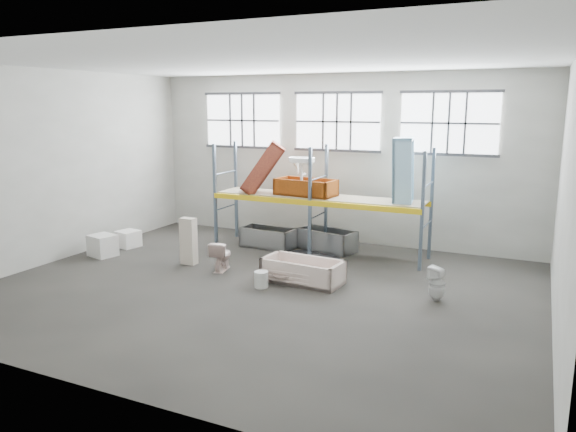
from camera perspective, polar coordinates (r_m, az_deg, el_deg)
The scene contains 34 objects.
floor at distance 12.52m, azimuth -2.92°, elevation -7.77°, with size 12.00×10.00×0.10m, color #433F39.
ceiling at distance 11.86m, azimuth -3.19°, elevation 16.18°, with size 12.00×10.00×0.10m, color silver.
wall_back at distance 16.52m, azimuth 5.23°, elevation 5.98°, with size 12.00×0.10×5.00m, color #9E9D92.
wall_front at distance 7.90m, azimuth -20.50°, elevation -0.81°, with size 12.00×0.10×5.00m, color #B8B6AB.
wall_left at distance 15.68m, azimuth -23.04°, elevation 4.82°, with size 0.10×10.00×5.00m, color #9D9C92.
wall_right at distance 10.56m, azimuth 27.35°, elevation 1.60°, with size 0.10×10.00×5.00m, color #B8B7AC.
window_left at distance 17.70m, azimuth -4.77°, elevation 9.93°, with size 2.60×0.04×1.60m, color white.
window_mid at distance 16.35m, azimuth 5.17°, elevation 9.79°, with size 2.60×0.04×1.60m, color white.
window_right at distance 15.56m, azimuth 16.47°, elevation 9.28°, with size 2.60×0.04×1.60m, color white.
rack_upright_la at distance 16.05m, azimuth -7.63°, elevation 2.16°, with size 0.08×0.08×3.00m, color slate.
rack_upright_lb at distance 17.06m, azimuth -5.46°, elevation 2.77°, with size 0.08×0.08×3.00m, color slate.
rack_upright_ma at distance 14.67m, azimuth 2.31°, elevation 1.38°, with size 0.08×0.08×3.00m, color slate.
rack_upright_mb at distance 15.77m, azimuth 3.99°, elevation 2.07°, with size 0.08×0.08×3.00m, color slate.
rack_upright_ra at distance 13.82m, azimuth 13.86°, elevation 0.41°, with size 0.08×0.08×3.00m, color slate.
rack_upright_rb at distance 14.98m, azimuth 14.77°, elevation 1.21°, with size 0.08×0.08×3.00m, color slate.
rack_beam_front at distance 14.67m, azimuth 2.31°, elevation 1.38°, with size 6.00×0.10×0.14m, color yellow.
rack_beam_back at distance 15.77m, azimuth 3.99°, elevation 2.07°, with size 6.00×0.10×0.14m, color yellow.
shelf_deck at distance 15.21m, azimuth 3.18°, elevation 2.03°, with size 5.90×1.10×0.03m, color gray.
wet_patch at distance 14.83m, azimuth 1.96°, elevation -4.45°, with size 1.80×1.80×0.00m, color black.
bathtub_beige at distance 12.83m, azimuth 1.54°, elevation -5.75°, with size 1.87×0.88×0.55m, color beige, non-canonical shape.
cistern_spare at distance 12.35m, azimuth 3.20°, elevation -6.43°, with size 0.44×0.21×0.42m, color #F5D6C8.
sink_in_tub at distance 12.69m, azimuth -0.62°, elevation -6.49°, with size 0.48×0.48×0.17m, color beige.
toilet_beige at distance 13.82m, azimuth -6.99°, elevation -4.12°, with size 0.42×0.74×0.76m, color #F5D5CA.
cistern_tall at distance 14.41m, azimuth -10.35°, elevation -2.60°, with size 0.40×0.26×1.23m, color beige.
toilet_white at distance 12.04m, azimuth 15.32°, elevation -6.83°, with size 0.34×0.35×0.75m, color white.
steel_tub_left at distance 15.93m, azimuth -2.08°, elevation -2.26°, with size 1.57×0.73×0.58m, color #9C9FA3, non-canonical shape.
steel_tub_right at distance 15.64m, azimuth 4.11°, elevation -2.50°, with size 1.64×0.76×0.60m, color #A9ADB0, non-canonical shape.
rust_tub_flat at distance 15.29m, azimuth 1.86°, elevation 3.01°, with size 1.69×0.79×0.48m, color #983B0C, non-canonical shape.
rust_tub_tilted at distance 15.76m, azimuth -2.64°, elevation 5.00°, with size 1.62×0.76×0.46m, color #9A4124, non-canonical shape.
sink_on_shelf at distance 14.91m, azimuth 1.42°, elevation 3.86°, with size 0.73×0.56×0.65m, color white.
blue_tub_upright at distance 14.49m, azimuth 11.95°, elevation 4.59°, with size 1.75×0.82×0.49m, color #95C5E1, non-canonical shape.
bucket at distance 12.52m, azimuth -2.81°, elevation -6.63°, with size 0.32×0.32×0.37m, color silver.
carton_near at distance 15.86m, azimuth -18.82°, elevation -2.93°, with size 0.69×0.59×0.59m, color silver.
carton_far at distance 16.65m, azimuth -16.38°, elevation -2.30°, with size 0.57×0.57×0.48m, color white.
Camera 1 is at (5.55, -10.43, 4.09)m, focal length 34.01 mm.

